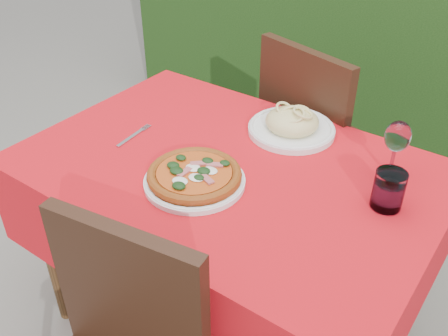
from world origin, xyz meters
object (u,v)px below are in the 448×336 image
Objects in this scene: wine_glass at (397,139)px; pizza_plate at (194,177)px; chair_far at (316,140)px; water_glass at (388,192)px; pasta_plate at (292,125)px; fork at (131,138)px.

pizza_plate is at bearing -140.11° from wine_glass.
water_glass is at bearing 146.75° from chair_far.
wine_glass is (0.36, -0.05, 0.10)m from pasta_plate.
pasta_plate is at bearing 153.77° from water_glass.
pasta_plate is (0.08, 0.42, 0.00)m from pizza_plate.
wine_glass is at bearing -8.24° from pasta_plate.
pizza_plate is 0.43m from pasta_plate.
chair_far is 0.64m from wine_glass.
chair_far reaches higher than water_glass.
pasta_plate is 0.54m from fork.
pasta_plate is (0.04, -0.31, 0.23)m from chair_far.
chair_far is at bearing 97.87° from pasta_plate.
chair_far is at bearing 131.08° from water_glass.
water_glass is (0.48, 0.22, 0.02)m from pizza_plate.
chair_far is 0.78m from fork.
wine_glass is at bearing 15.74° from fork.
water_glass is 0.83m from fork.
chair_far is at bearing 55.74° from fork.
pasta_plate is 2.65× the size of water_glass.
pizza_plate is 0.53m from water_glass.
wine_glass reaches higher than pasta_plate.
fork is (-0.82, -0.15, -0.05)m from water_glass.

